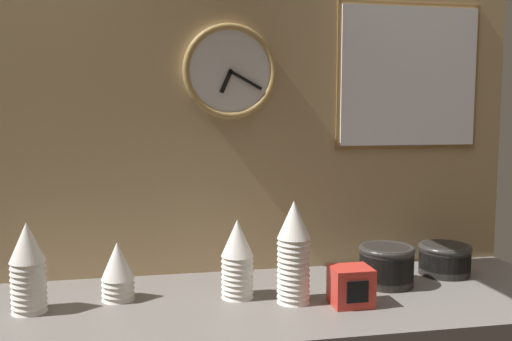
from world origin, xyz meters
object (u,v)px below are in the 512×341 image
object	(u,v)px
bowl_stack_right	(386,264)
cup_stack_center_right	(294,252)
menu_board	(409,77)
cup_stack_center	(237,259)
cup_stack_left	(118,271)
bowl_stack_far_right	(445,258)
napkin_dispenser	(351,286)
wall_clock	(230,72)
cup_stack_far_left	(28,267)

from	to	relation	value
bowl_stack_right	cup_stack_center_right	bearing A→B (deg)	-163.62
cup_stack_center_right	menu_board	bearing A→B (deg)	33.29
menu_board	cup_stack_center	bearing A→B (deg)	-158.35
cup_stack_center	bowl_stack_right	world-z (taller)	cup_stack_center
cup_stack_center	cup_stack_left	distance (m)	0.31
menu_board	bowl_stack_far_right	bearing A→B (deg)	-68.17
bowl_stack_right	napkin_dispenser	size ratio (longest dim) A/B	1.56
wall_clock	napkin_dispenser	xyz separation A→B (m)	(0.25, -0.33, -0.55)
wall_clock	cup_stack_far_left	bearing A→B (deg)	-156.44
menu_board	cup_stack_far_left	bearing A→B (deg)	-167.67
cup_stack_far_left	menu_board	bearing A→B (deg)	12.33
cup_stack_far_left	menu_board	world-z (taller)	menu_board
bowl_stack_right	menu_board	world-z (taller)	menu_board
cup_stack_far_left	cup_stack_left	bearing A→B (deg)	13.21
bowl_stack_right	menu_board	size ratio (longest dim) A/B	0.33
cup_stack_center_right	cup_stack_left	distance (m)	0.45
cup_stack_left	bowl_stack_right	world-z (taller)	cup_stack_left
bowl_stack_right	wall_clock	size ratio (longest dim) A/B	0.56
cup_stack_far_left	cup_stack_left	world-z (taller)	cup_stack_far_left
cup_stack_center	cup_stack_far_left	world-z (taller)	cup_stack_far_left
bowl_stack_right	napkin_dispenser	bearing A→B (deg)	-139.43
bowl_stack_far_right	menu_board	size ratio (longest dim) A/B	0.33
bowl_stack_right	menu_board	xyz separation A→B (m)	(0.15, 0.21, 0.53)
cup_stack_far_left	menu_board	size ratio (longest dim) A/B	0.47
wall_clock	menu_board	xyz separation A→B (m)	(0.56, 0.01, -0.01)
bowl_stack_far_right	cup_stack_far_left	bearing A→B (deg)	-175.39
bowl_stack_far_right	bowl_stack_right	distance (m)	0.22
cup_stack_center_right	bowl_stack_right	bearing A→B (deg)	16.38
cup_stack_far_left	napkin_dispenser	world-z (taller)	cup_stack_far_left
bowl_stack_far_right	menu_board	world-z (taller)	menu_board
cup_stack_center	cup_stack_center_right	world-z (taller)	cup_stack_center_right
menu_board	napkin_dispenser	bearing A→B (deg)	-132.34
wall_clock	menu_board	bearing A→B (deg)	0.91
bowl_stack_far_right	napkin_dispenser	bearing A→B (deg)	-152.19
cup_stack_center_right	cup_stack_far_left	distance (m)	0.64
cup_stack_center_right	menu_board	size ratio (longest dim) A/B	0.55
cup_stack_left	bowl_stack_right	size ratio (longest dim) A/B	0.98
cup_stack_center_right	cup_stack_far_left	size ratio (longest dim) A/B	1.19
cup_stack_left	menu_board	size ratio (longest dim) A/B	0.32
bowl_stack_right	wall_clock	xyz separation A→B (m)	(-0.41, 0.20, 0.54)
cup_stack_center_right	cup_stack_far_left	bearing A→B (deg)	175.17
cup_stack_center	cup_stack_left	xyz separation A→B (m)	(-0.30, 0.04, -0.03)
cup_stack_center_right	wall_clock	bearing A→B (deg)	112.68
cup_stack_center	bowl_stack_far_right	bearing A→B (deg)	7.55
napkin_dispenser	cup_stack_center_right	bearing A→B (deg)	160.98
cup_stack_far_left	bowl_stack_right	xyz separation A→B (m)	(0.93, 0.03, -0.05)
napkin_dispenser	wall_clock	bearing A→B (deg)	127.62
cup_stack_center_right	bowl_stack_right	size ratio (longest dim) A/B	1.69
cup_stack_center_right	menu_board	distance (m)	0.70
wall_clock	menu_board	size ratio (longest dim) A/B	0.59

